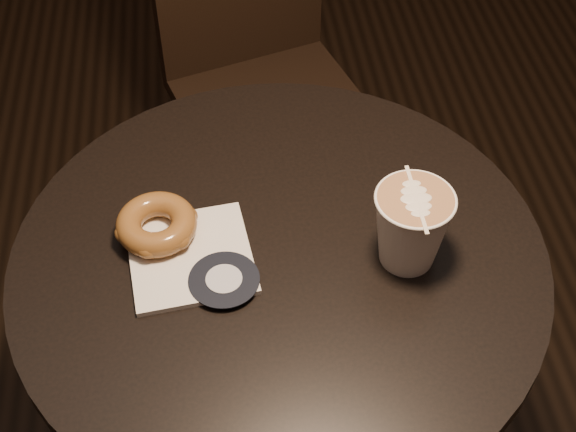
{
  "coord_description": "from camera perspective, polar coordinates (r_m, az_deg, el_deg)",
  "views": [
    {
      "loc": [
        -0.06,
        -0.66,
        1.55
      ],
      "look_at": [
        0.01,
        0.03,
        0.79
      ],
      "focal_mm": 50.0,
      "sensor_mm": 36.0,
      "label": 1
    }
  ],
  "objects": [
    {
      "name": "latte_cup",
      "position": [
        1.01,
        8.72,
        -0.89
      ],
      "size": [
        0.1,
        0.1,
        0.11
      ],
      "primitive_type": null,
      "color": "white",
      "rests_on": "cafe_table"
    },
    {
      "name": "chair",
      "position": [
        1.76,
        -2.33,
        12.09
      ],
      "size": [
        0.47,
        0.47,
        0.95
      ],
      "rotation": [
        0.0,
        0.0,
        0.3
      ],
      "color": "black",
      "rests_on": "ground"
    },
    {
      "name": "doughnut",
      "position": [
        1.05,
        -9.34,
        -0.58
      ],
      "size": [
        0.11,
        0.11,
        0.03
      ],
      "primitive_type": "torus",
      "color": "brown",
      "rests_on": "pastry_bag"
    },
    {
      "name": "pastry_bag",
      "position": [
        1.04,
        -6.94,
        -2.89
      ],
      "size": [
        0.17,
        0.17,
        0.01
      ],
      "primitive_type": "cube",
      "rotation": [
        0.0,
        0.0,
        0.12
      ],
      "color": "silver",
      "rests_on": "cafe_table"
    },
    {
      "name": "cafe_table",
      "position": [
        1.2,
        -0.55,
        -8.65
      ],
      "size": [
        0.7,
        0.7,
        0.75
      ],
      "color": "black",
      "rests_on": "ground"
    }
  ]
}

